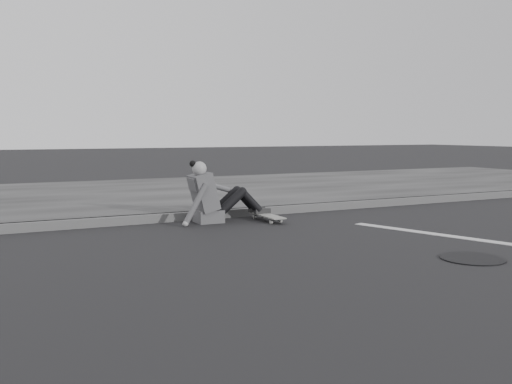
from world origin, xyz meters
TOP-DOWN VIEW (x-y plane):
  - ground at (0.00, 0.00)m, footprint 80.00×80.00m
  - curb at (0.00, 2.58)m, footprint 24.00×0.16m
  - sidewalk at (0.00, 5.60)m, footprint 24.00×6.00m
  - manhole at (1.73, -1.09)m, footprint 0.63×0.63m
  - skateboard at (1.03, 2.01)m, footprint 0.20×0.78m
  - seated_woman at (0.29, 2.25)m, footprint 1.38×0.46m

SIDE VIEW (x-z plane):
  - ground at x=0.00m, z-range 0.00..0.00m
  - manhole at x=1.73m, z-range 0.00..0.01m
  - curb at x=0.00m, z-range 0.00..0.12m
  - sidewalk at x=0.00m, z-range 0.00..0.12m
  - skateboard at x=1.03m, z-range 0.03..0.12m
  - seated_woman at x=0.29m, z-range -0.08..0.80m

